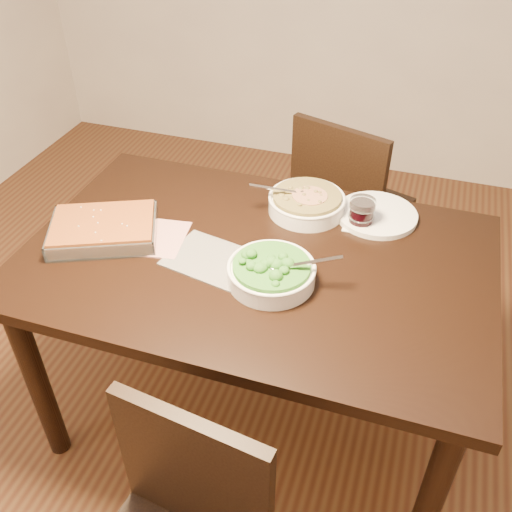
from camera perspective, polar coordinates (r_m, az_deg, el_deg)
ground at (r=2.26m, az=0.00°, el=-15.08°), size 4.00×4.00×0.00m
table at (r=1.77m, az=0.00°, el=-2.42°), size 1.40×0.90×0.75m
magazine_a at (r=1.83m, az=-11.22°, el=1.97°), size 0.29×0.23×0.01m
magazine_b at (r=1.70m, az=-4.27°, el=-0.41°), size 0.31×0.24×0.00m
coaster at (r=1.87m, az=10.34°, el=3.07°), size 0.10×0.10×0.00m
stew_bowl at (r=1.90m, az=5.09°, el=5.37°), size 0.27×0.26×0.10m
broccoli_bowl at (r=1.60m, az=1.56°, el=-1.60°), size 0.28×0.25×0.10m
baking_dish at (r=1.84m, az=-15.00°, el=2.60°), size 0.39×0.35×0.06m
wine_tumbler at (r=1.84m, az=10.52°, el=4.34°), size 0.08×0.08×0.09m
dinner_plate at (r=1.92m, az=11.95°, el=4.07°), size 0.26×0.26×0.02m
chair_far at (r=2.46m, az=8.97°, el=5.35°), size 0.52×0.52×0.87m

